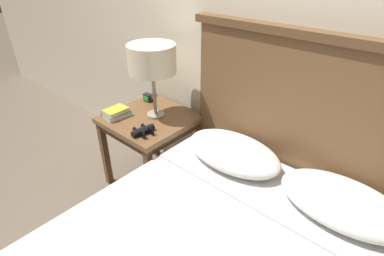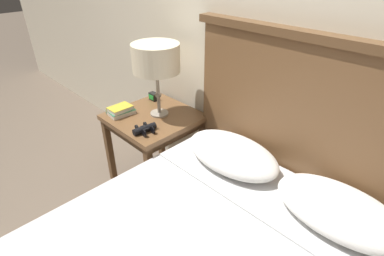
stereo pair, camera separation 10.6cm
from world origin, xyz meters
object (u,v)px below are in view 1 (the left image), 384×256
table_lamp (152,60)px  nightstand (151,126)px  alarm_clock (148,98)px  book_stacked_on_top (116,111)px  binoculars_pair (143,131)px  book_on_nightstand (117,114)px

table_lamp → nightstand: bearing=-114.0°
nightstand → alarm_clock: (-0.20, 0.16, 0.11)m
book_stacked_on_top → binoculars_pair: size_ratio=0.98×
table_lamp → book_on_nightstand: bearing=-135.9°
book_stacked_on_top → binoculars_pair: (0.33, -0.03, -0.02)m
book_on_nightstand → alarm_clock: alarm_clock is taller
nightstand → binoculars_pair: (0.15, -0.18, 0.10)m
table_lamp → book_stacked_on_top: table_lamp is taller
table_lamp → book_stacked_on_top: bearing=-134.9°
binoculars_pair → alarm_clock: bearing=135.1°
book_on_nightstand → alarm_clock: (-0.02, 0.32, 0.01)m
book_stacked_on_top → alarm_clock: size_ratio=2.29×
table_lamp → book_stacked_on_top: size_ratio=3.19×
book_on_nightstand → book_stacked_on_top: (0.00, -0.01, 0.03)m
table_lamp → binoculars_pair: bearing=-60.7°
table_lamp → alarm_clock: table_lamp is taller
nightstand → binoculars_pair: bearing=-51.8°
table_lamp → book_on_nightstand: size_ratio=2.64×
nightstand → alarm_clock: 0.28m
book_on_nightstand → alarm_clock: bearing=94.3°
nightstand → book_on_nightstand: 0.25m
nightstand → book_stacked_on_top: 0.27m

